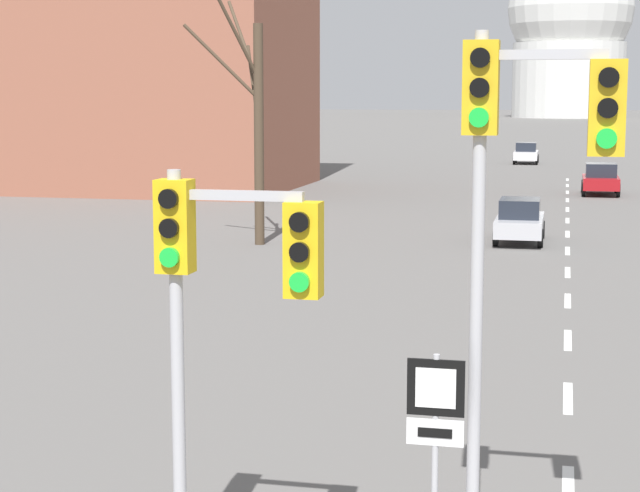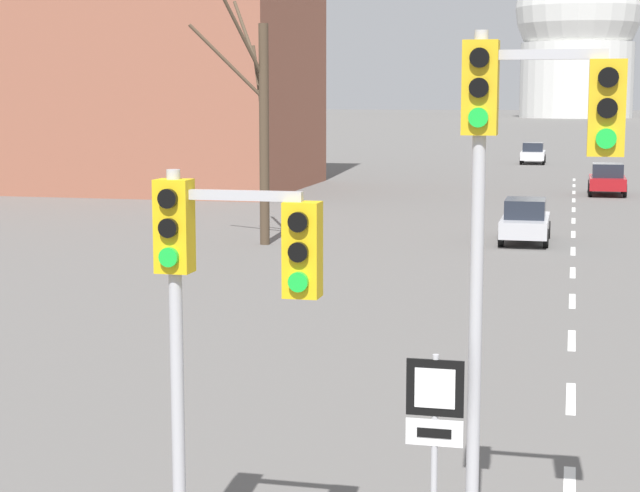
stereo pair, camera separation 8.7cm
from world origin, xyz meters
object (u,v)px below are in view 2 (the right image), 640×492
sedan_near_right (607,179)px  traffic_signal_near_left (220,277)px  traffic_signal_centre_tall (519,171)px  route_sign_post (434,429)px  sedan_near_left (525,221)px  sedan_mid_centre (533,153)px

sedan_near_right → traffic_signal_near_left: bearing=-96.3°
traffic_signal_near_left → sedan_near_right: bearing=83.7°
sedan_near_right → traffic_signal_centre_tall: bearing=-92.8°
route_sign_post → sedan_near_left: size_ratio=0.63×
route_sign_post → sedan_near_left: 27.30m
traffic_signal_centre_tall → sedan_mid_centre: traffic_signal_centre_tall is taller
route_sign_post → sedan_mid_centre: bearing=91.3°
traffic_signal_centre_tall → sedan_near_left: 27.19m
sedan_near_left → sedan_near_right: sedan_near_right is taller
route_sign_post → sedan_near_right: route_sign_post is taller
sedan_near_left → sedan_mid_centre: size_ratio=0.98×
traffic_signal_near_left → sedan_mid_centre: (0.47, 72.98, -2.49)m
traffic_signal_near_left → route_sign_post: traffic_signal_near_left is taller
sedan_near_left → sedan_mid_centre: bearing=91.8°
traffic_signal_centre_tall → route_sign_post: traffic_signal_centre_tall is taller
traffic_signal_centre_tall → traffic_signal_near_left: size_ratio=1.32×
traffic_signal_centre_tall → traffic_signal_near_left: 3.25m
traffic_signal_near_left → route_sign_post: bearing=13.8°
sedan_near_left → sedan_near_right: 19.82m
sedan_near_left → sedan_near_right: size_ratio=1.03×
traffic_signal_near_left → sedan_near_left: size_ratio=1.11×
traffic_signal_near_left → sedan_mid_centre: bearing=89.6°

